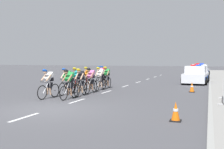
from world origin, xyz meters
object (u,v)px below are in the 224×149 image
Objects in this scene: traffic_cone_near at (176,112)px; cyclist_ninth at (100,76)px; traffic_cone_mid at (192,87)px; cyclist_third at (67,81)px; cyclist_second at (69,84)px; cyclist_fourth at (80,82)px; cyclist_sixth at (91,80)px; cyclist_seventh at (87,78)px; cyclist_eleventh at (103,75)px; police_car_third at (200,71)px; crowd_barrier_front at (224,90)px; cyclist_tenth at (107,77)px; cyclist_lead at (48,83)px; cyclist_eighth at (100,78)px; police_car_nearest at (196,75)px; cyclist_fifth at (76,79)px; police_car_second at (198,73)px.

cyclist_ninth is at bearing 123.77° from traffic_cone_near.
cyclist_third is at bearing -151.37° from traffic_cone_mid.
cyclist_second reaches higher than traffic_cone_near.
cyclist_fourth and cyclist_sixth have the same top height.
cyclist_eleventh is at bearing 92.03° from cyclist_seventh.
police_car_third reaches higher than crowd_barrier_front.
cyclist_third and cyclist_sixth have the same top height.
cyclist_third is at bearing -107.27° from police_car_third.
cyclist_sixth is 20.85m from police_car_third.
cyclist_sixth is (1.01, 1.11, 0.00)m from cyclist_third.
cyclist_third is 4.07m from cyclist_tenth.
cyclist_lead is at bearing -90.32° from cyclist_ninth.
traffic_cone_mid is at bearing 9.14° from cyclist_eighth.
cyclist_lead is 0.74× the size of crowd_barrier_front.
cyclist_ninth is 8.35m from police_car_nearest.
cyclist_fifth is 1.00× the size of cyclist_eleventh.
cyclist_sixth is at bearing -155.91° from traffic_cone_mid.
cyclist_lead is at bearing -173.39° from cyclist_second.
cyclist_eleventh is 0.38× the size of police_car_third.
police_car_nearest is (5.58, 10.55, -0.11)m from cyclist_fourth.
cyclist_fourth is 1.00× the size of cyclist_ninth.
cyclist_fourth is 2.99m from cyclist_eighth.
cyclist_sixth is 10.74m from police_car_nearest.
police_car_nearest is at bearing 64.81° from cyclist_second.
cyclist_lead is at bearing -100.47° from cyclist_tenth.
cyclist_sixth and cyclist_seventh have the same top height.
cyclist_eighth is (1.10, 1.21, 0.00)m from cyclist_fifth.
cyclist_third is at bearing -89.20° from cyclist_ninth.
cyclist_sixth is at bearing -19.00° from cyclist_fifth.
cyclist_fourth reaches higher than traffic_cone_mid.
cyclist_second and cyclist_tenth have the same top height.
crowd_barrier_front is (7.30, -1.67, -0.14)m from cyclist_sixth.
police_car_third reaches higher than cyclist_third.
cyclist_third reaches higher than traffic_cone_mid.
cyclist_sixth is 1.00× the size of cyclist_eighth.
police_car_third is 1.95× the size of crowd_barrier_front.
traffic_cone_mid is at bearing -89.73° from police_car_third.
police_car_nearest reaches higher than traffic_cone_mid.
cyclist_fourth is at bearing -117.88° from police_car_nearest.
police_car_nearest reaches higher than cyclist_eighth.
police_car_third is at bearing 67.34° from cyclist_ninth.
traffic_cone_near is (5.71, -7.54, -0.48)m from cyclist_eighth.
cyclist_third is 0.38× the size of police_car_third.
cyclist_sixth is at bearing -88.03° from cyclist_eighth.
police_car_third is at bearing 94.52° from crowd_barrier_front.
cyclist_sixth is 0.38× the size of police_car_nearest.
cyclist_eleventh is 11.82m from police_car_second.
cyclist_fourth and cyclist_tenth have the same top height.
cyclist_eighth is 9.43m from police_car_nearest.
cyclist_second is 1.00× the size of cyclist_third.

